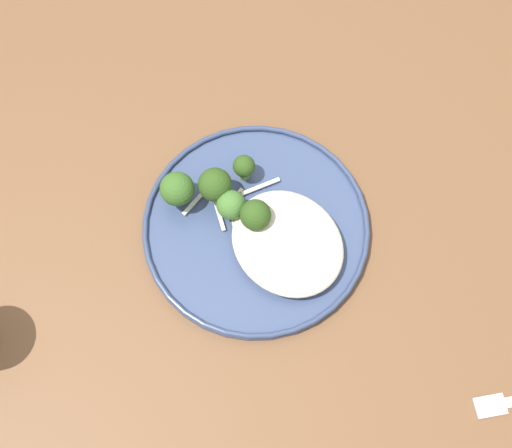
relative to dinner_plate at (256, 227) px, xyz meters
name	(u,v)px	position (x,y,z in m)	size (l,w,h in m)	color
ground	(269,325)	(0.01, -0.05, -0.75)	(6.00, 6.00, 0.00)	#47423D
wooden_dining_table	(277,223)	(0.01, -0.05, -0.09)	(1.40, 1.00, 0.74)	brown
dinner_plate	(256,227)	(0.00, 0.00, 0.00)	(0.29, 0.29, 0.02)	#38476B
noodle_bed	(288,243)	(-0.05, -0.01, 0.02)	(0.15, 0.13, 0.03)	beige
seared_scallop_tilted_round	(262,250)	(-0.03, 0.02, 0.01)	(0.03, 0.03, 0.01)	beige
seared_scallop_front_small	(288,221)	(-0.02, -0.03, 0.01)	(0.04, 0.04, 0.01)	beige
seared_scallop_tiny_bay	(315,265)	(-0.09, -0.02, 0.01)	(0.03, 0.03, 0.01)	#DBB77A
seared_scallop_right_edge	(292,240)	(-0.05, -0.02, 0.01)	(0.03, 0.03, 0.01)	#E5C689
seared_scallop_center_golden	(246,223)	(0.01, 0.01, 0.01)	(0.03, 0.03, 0.01)	beige
broccoli_floret_right_tilted	(215,185)	(0.07, 0.01, 0.04)	(0.04, 0.04, 0.06)	#89A356
broccoli_floret_beside_noodles	(244,167)	(0.06, -0.04, 0.03)	(0.03, 0.03, 0.04)	#7A994C
broccoli_floret_split_head	(231,205)	(0.03, 0.01, 0.03)	(0.04, 0.04, 0.05)	#7A994C
broccoli_floret_tall_stalk	(255,216)	(0.00, 0.00, 0.04)	(0.04, 0.04, 0.06)	#89A356
broccoli_floret_rear_charred	(177,189)	(0.09, 0.05, 0.04)	(0.04, 0.04, 0.06)	#7A994C
onion_sliver_long_sliver	(232,201)	(0.05, 0.00, 0.01)	(0.04, 0.01, 0.00)	silver
onion_sliver_pale_crescent	(258,187)	(0.04, -0.04, 0.01)	(0.06, 0.01, 0.00)	silver
onion_sliver_curled_piece	(218,212)	(0.05, 0.02, 0.01)	(0.05, 0.01, 0.00)	silver
onion_sliver_short_strip	(194,203)	(0.08, 0.04, 0.01)	(0.04, 0.01, 0.00)	silver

